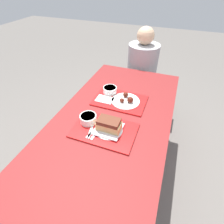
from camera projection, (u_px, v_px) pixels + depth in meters
name	position (u px, v px, depth m)	size (l,w,h in m)	color
ground_plane	(112.00, 174.00, 1.80)	(12.00, 12.00, 0.00)	#605B56
picnic_table	(112.00, 127.00, 1.37)	(0.84, 1.70, 0.77)	maroon
picnic_bench_far	(140.00, 90.00, 2.32)	(0.80, 0.28, 0.47)	maroon
tray_near	(104.00, 130.00, 1.20)	(0.43, 0.29, 0.01)	red
tray_far	(120.00, 100.00, 1.47)	(0.43, 0.29, 0.01)	red
bowl_coleslaw_near	(88.00, 118.00, 1.24)	(0.12, 0.12, 0.06)	white
brisket_sandwich_plate	(109.00, 126.00, 1.17)	(0.19, 0.19, 0.10)	white
plastic_fork_near	(94.00, 130.00, 1.19)	(0.05, 0.17, 0.00)	white
plastic_knife_near	(97.00, 131.00, 1.19)	(0.02, 0.17, 0.00)	white
plastic_spoon_near	(91.00, 129.00, 1.20)	(0.05, 0.17, 0.00)	white
condiment_packet	(105.00, 123.00, 1.25)	(0.04, 0.03, 0.01)	teal
bowl_coleslaw_far	(110.00, 90.00, 1.53)	(0.12, 0.12, 0.06)	white
wings_plate_far	(126.00, 100.00, 1.44)	(0.23, 0.23, 0.06)	white
napkin_far	(105.00, 99.00, 1.47)	(0.14, 0.10, 0.01)	white
person_seated_across	(142.00, 63.00, 2.09)	(0.36, 0.36, 0.71)	#9E9EA3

